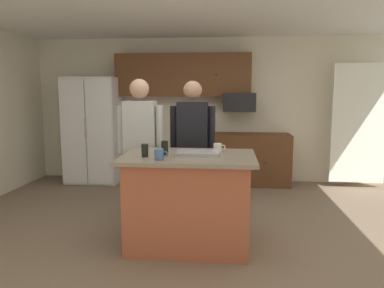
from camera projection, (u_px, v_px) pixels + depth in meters
The scene contains 15 objects.
floor at pixel (189, 235), 4.23m from camera, with size 7.04×7.04×0.00m, color #7F6B56.
back_wall at pixel (206, 110), 6.81m from camera, with size 6.40×0.10×2.60m, color beige.
french_door_window_panel at pixel (359, 124), 6.18m from camera, with size 0.90×0.06×2.00m, color white.
cabinet_run_upper at pixel (183, 75), 6.56m from camera, with size 2.40×0.38×0.75m.
cabinet_run_lower at pixel (238, 159), 6.55m from camera, with size 1.80×0.63×0.90m.
refrigerator at pixel (94, 130), 6.65m from camera, with size 0.93×0.76×1.88m.
microwave_over_range at pixel (239, 102), 6.43m from camera, with size 0.56×0.40×0.32m, color black.
kitchen_island at pixel (189, 200), 3.89m from camera, with size 1.37×0.98×0.98m.
person_guest_left at pixel (140, 140), 4.51m from camera, with size 0.57×0.23×1.78m.
person_elder_center at pixel (193, 140), 4.65m from camera, with size 0.57×0.23×1.76m.
mug_blue_stoneware at pixel (159, 154), 3.54m from camera, with size 0.13×0.09×0.11m.
glass_stout_tall at pixel (145, 150), 3.71m from camera, with size 0.07×0.07×0.13m.
mug_ceramic_white at pixel (218, 148), 4.03m from camera, with size 0.13×0.09×0.09m.
tumbler_amber at pixel (165, 148), 3.83m from camera, with size 0.07×0.07×0.15m.
serving_tray at pixel (198, 153), 3.81m from camera, with size 0.44×0.30×0.04m.
Camera 1 is at (0.44, -4.02, 1.62)m, focal length 34.48 mm.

